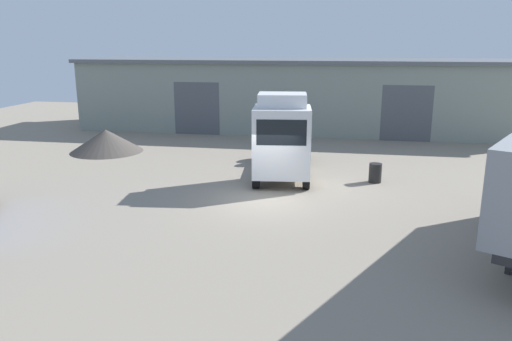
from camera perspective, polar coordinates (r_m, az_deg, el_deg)
ground_plane at (r=20.37m, az=0.94°, el=-3.43°), size 60.00×60.00×0.00m
warehouse_building at (r=36.80m, az=5.34°, el=8.63°), size 32.31×7.22×5.08m
tractor_unit_white at (r=22.65m, az=3.01°, el=3.40°), size 3.20×6.79×4.09m
gravel_pile at (r=30.54m, az=-16.76°, el=3.30°), size 4.21×4.21×1.33m
oil_drum at (r=23.50m, az=13.47°, el=-0.27°), size 0.58×0.58×0.88m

